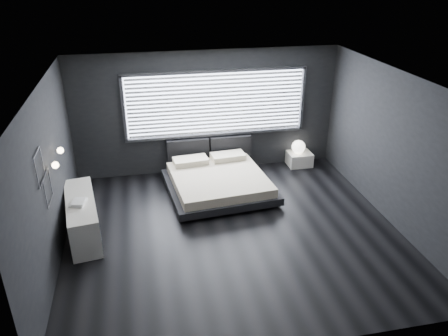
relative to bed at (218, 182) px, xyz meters
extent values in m
plane|color=black|center=(-0.02, -1.54, -0.26)|extent=(6.00, 6.00, 0.00)
plane|color=white|center=(-0.02, -1.54, 2.54)|extent=(6.00, 6.00, 0.00)
cube|color=black|center=(-0.02, 1.21, 1.14)|extent=(6.00, 0.04, 2.80)
cube|color=black|center=(-0.02, -4.29, 1.14)|extent=(6.00, 0.04, 2.80)
cube|color=black|center=(-3.02, -1.54, 1.14)|extent=(0.04, 5.50, 2.80)
cube|color=black|center=(2.98, -1.54, 1.14)|extent=(0.04, 5.50, 2.80)
cube|color=white|center=(0.18, 1.19, 1.35)|extent=(4.00, 0.02, 1.38)
cube|color=#47474C|center=(-1.86, 1.16, 1.35)|extent=(0.06, 0.08, 1.48)
cube|color=#47474C|center=(2.22, 1.16, 1.35)|extent=(0.06, 0.08, 1.48)
cube|color=#47474C|center=(0.18, 1.16, 2.08)|extent=(4.14, 0.08, 0.06)
cube|color=#47474C|center=(0.18, 1.16, 0.62)|extent=(4.14, 0.08, 0.06)
cube|color=silver|center=(0.18, 1.13, 1.35)|extent=(3.94, 0.03, 1.32)
cube|color=black|center=(-0.50, 1.10, 0.31)|extent=(0.96, 0.16, 0.52)
cube|color=black|center=(0.50, 1.10, 0.31)|extent=(0.96, 0.16, 0.52)
cylinder|color=silver|center=(-2.97, -1.49, 1.34)|extent=(0.10, 0.02, 0.02)
sphere|color=#FFE5B7|center=(-2.90, -1.49, 1.34)|extent=(0.11, 0.11, 0.11)
cylinder|color=silver|center=(-2.97, -0.89, 1.34)|extent=(0.10, 0.02, 0.02)
sphere|color=#FFE5B7|center=(-2.90, -0.89, 1.34)|extent=(0.11, 0.11, 0.11)
cube|color=#47474C|center=(-2.99, -2.09, 1.82)|extent=(0.01, 0.46, 0.02)
cube|color=#47474C|center=(-2.99, -2.09, 1.36)|extent=(0.01, 0.46, 0.02)
cube|color=#47474C|center=(-2.99, -1.86, 1.59)|extent=(0.01, 0.02, 0.46)
cube|color=#47474C|center=(-2.99, -2.32, 1.59)|extent=(0.01, 0.02, 0.46)
cube|color=#47474C|center=(-2.99, -1.84, 1.35)|extent=(0.01, 0.46, 0.02)
cube|color=#47474C|center=(-2.99, -1.84, 0.89)|extent=(0.01, 0.46, 0.02)
cube|color=#47474C|center=(-2.99, -1.61, 1.12)|extent=(0.01, 0.02, 0.46)
cube|color=#47474C|center=(-2.99, -2.07, 1.12)|extent=(0.01, 0.02, 0.46)
cube|color=black|center=(-0.83, -0.94, -0.22)|extent=(0.13, 0.13, 0.08)
cube|color=black|center=(0.99, -0.77, -0.22)|extent=(0.13, 0.13, 0.08)
cube|color=black|center=(-0.99, 0.69, -0.22)|extent=(0.13, 0.13, 0.08)
cube|color=black|center=(0.84, 0.86, -0.22)|extent=(0.13, 0.13, 0.08)
cube|color=black|center=(0.00, -0.04, -0.10)|extent=(2.30, 2.22, 0.15)
cube|color=#BAAE94|center=(0.00, -0.04, 0.07)|extent=(2.06, 2.06, 0.19)
cube|color=beige|center=(-0.50, 0.67, 0.23)|extent=(0.79, 0.47, 0.13)
cube|color=beige|center=(0.37, 0.75, 0.23)|extent=(0.79, 0.47, 0.13)
cube|color=silver|center=(2.19, 0.96, -0.09)|extent=(0.56, 0.47, 0.33)
sphere|color=white|center=(2.14, 0.96, 0.23)|extent=(0.32, 0.32, 0.32)
cube|color=silver|center=(-2.69, -1.04, 0.10)|extent=(0.74, 1.82, 0.71)
cube|color=#47474C|center=(-2.44, -1.01, 0.10)|extent=(0.26, 1.73, 0.69)
cube|color=white|center=(-2.70, -1.18, 0.47)|extent=(0.30, 0.36, 0.04)
cube|color=white|center=(-2.69, -1.20, 0.50)|extent=(0.24, 0.30, 0.03)
camera|label=1|loc=(-1.54, -8.11, 4.26)|focal=35.00mm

